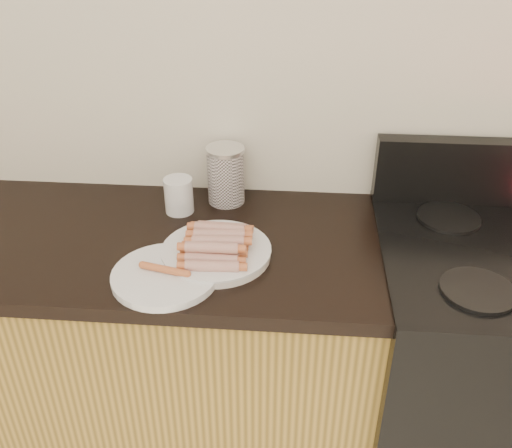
# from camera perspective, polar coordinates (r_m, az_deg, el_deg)

# --- Properties ---
(wall_back) EXTENTS (4.00, 0.04, 2.60)m
(wall_back) POSITION_cam_1_polar(r_m,az_deg,el_deg) (1.69, -1.30, 15.59)
(wall_back) COLOR silver
(wall_back) RESTS_ON ground
(cabinet_base) EXTENTS (2.20, 0.59, 0.86)m
(cabinet_base) POSITION_cam_1_polar(r_m,az_deg,el_deg) (2.05, -22.19, -11.82)
(cabinet_base) COLOR #A57E31
(cabinet_base) RESTS_ON floor
(stove) EXTENTS (0.76, 0.65, 0.91)m
(stove) POSITION_cam_1_polar(r_m,az_deg,el_deg) (1.93, 22.39, -14.05)
(stove) COLOR black
(stove) RESTS_ON floor
(stove_panel) EXTENTS (0.76, 0.06, 0.20)m
(stove_panel) POSITION_cam_1_polar(r_m,az_deg,el_deg) (1.85, 23.62, 4.71)
(stove_panel) COLOR black
(stove_panel) RESTS_ON stove
(burner_near_left) EXTENTS (0.18, 0.18, 0.01)m
(burner_near_left) POSITION_cam_1_polar(r_m,az_deg,el_deg) (1.47, 21.32, -6.18)
(burner_near_left) COLOR black
(burner_near_left) RESTS_ON stove
(burner_far_left) EXTENTS (0.18, 0.18, 0.01)m
(burner_far_left) POSITION_cam_1_polar(r_m,az_deg,el_deg) (1.74, 18.71, 0.62)
(burner_far_left) COLOR black
(burner_far_left) RESTS_ON stove
(main_plate) EXTENTS (0.37, 0.37, 0.02)m
(main_plate) POSITION_cam_1_polar(r_m,az_deg,el_deg) (1.51, -3.97, -2.93)
(main_plate) COLOR white
(main_plate) RESTS_ON counter_slab
(side_plate) EXTENTS (0.27, 0.27, 0.02)m
(side_plate) POSITION_cam_1_polar(r_m,az_deg,el_deg) (1.44, -9.07, -5.11)
(side_plate) COLOR white
(side_plate) RESTS_ON counter_slab
(hotdog_pile) EXTENTS (0.13, 0.22, 0.05)m
(hotdog_pile) POSITION_cam_1_polar(r_m,az_deg,el_deg) (1.49, -4.02, -1.89)
(hotdog_pile) COLOR brown
(hotdog_pile) RESTS_ON main_plate
(plain_sausages) EXTENTS (0.12, 0.05, 0.02)m
(plain_sausages) POSITION_cam_1_polar(r_m,az_deg,el_deg) (1.43, -9.14, -4.50)
(plain_sausages) COLOR tan
(plain_sausages) RESTS_ON side_plate
(canister) EXTENTS (0.12, 0.12, 0.18)m
(canister) POSITION_cam_1_polar(r_m,az_deg,el_deg) (1.73, -3.03, 4.93)
(canister) COLOR white
(canister) RESTS_ON counter_slab
(mug) EXTENTS (0.11, 0.11, 0.11)m
(mug) POSITION_cam_1_polar(r_m,az_deg,el_deg) (1.70, -7.73, 2.85)
(mug) COLOR white
(mug) RESTS_ON counter_slab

